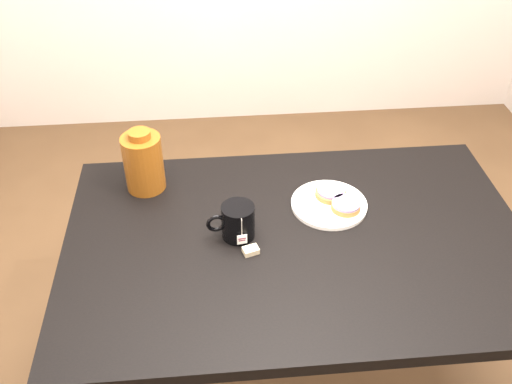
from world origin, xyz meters
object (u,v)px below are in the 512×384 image
Objects in this scene: bagel_front at (346,205)px; bagel_package at (143,162)px; mug at (237,221)px; teabag_pouch at (251,250)px; table at (296,257)px; plate at (329,204)px; bagel_back at (331,192)px.

bagel_package reaches higher than bagel_front.
bagel_package is (-0.29, 0.27, 0.04)m from mug.
mug is 0.10m from teabag_pouch.
plate reaches higher than table.
mug is at bearing -43.15° from bagel_package.
bagel_back reaches higher than plate.
bagel_front is at bearing 31.91° from table.
plate is 0.04m from bagel_back.
bagel_front is 0.35m from teabag_pouch.
bagel_package reaches higher than bagel_back.
mug reaches higher than bagel_back.
mug is 0.70× the size of bagel_package.
bagel_front is (0.05, -0.03, 0.02)m from plate.
table is 0.21m from plate.
table is 31.11× the size of teabag_pouch.
teabag_pouch is 0.21× the size of bagel_package.
bagel_package is at bearing 168.63° from bagel_back.
table is 0.58m from bagel_package.
plate is 2.25× the size of bagel_back.
plate is 0.33m from mug.
plate is 1.85× the size of bagel_front.
table is at bearing 19.62° from teabag_pouch.
teabag_pouch is at bearing -140.97° from bagel_back.
table is 6.45× the size of bagel_package.
bagel_back is at bearing 17.50° from mug.
bagel_front is at bearing -16.72° from bagel_package.
bagel_front reaches higher than plate.
table is 5.75× the size of plate.
table is 10.65× the size of bagel_front.
bagel_package reaches higher than teabag_pouch.
table is at bearing -131.62° from plate.
mug reaches higher than teabag_pouch.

